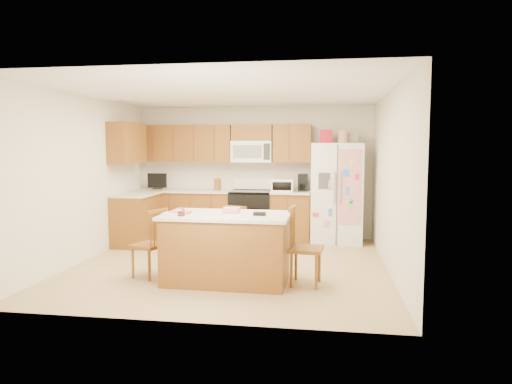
% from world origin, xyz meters
% --- Properties ---
extents(ground, '(4.50, 4.50, 0.00)m').
position_xyz_m(ground, '(0.00, 0.00, 0.00)').
color(ground, '#A3854F').
rests_on(ground, ground).
extents(room_shell, '(4.60, 4.60, 2.52)m').
position_xyz_m(room_shell, '(0.00, 0.00, 1.44)').
color(room_shell, beige).
rests_on(room_shell, ground).
extents(cabinetry, '(3.36, 1.56, 2.15)m').
position_xyz_m(cabinetry, '(-0.98, 1.79, 0.91)').
color(cabinetry, brown).
rests_on(cabinetry, ground).
extents(stove, '(0.76, 0.65, 1.13)m').
position_xyz_m(stove, '(0.00, 1.94, 0.47)').
color(stove, black).
rests_on(stove, ground).
extents(refrigerator, '(0.90, 0.79, 2.04)m').
position_xyz_m(refrigerator, '(1.57, 1.87, 0.92)').
color(refrigerator, white).
rests_on(refrigerator, ground).
extents(island, '(1.63, 0.98, 0.97)m').
position_xyz_m(island, '(0.13, -0.83, 0.45)').
color(island, brown).
rests_on(island, ground).
extents(windsor_chair_left, '(0.49, 0.50, 0.92)m').
position_xyz_m(windsor_chair_left, '(-0.92, -0.77, 0.43)').
color(windsor_chair_left, brown).
rests_on(windsor_chair_left, ground).
extents(windsor_chair_back, '(0.50, 0.49, 0.90)m').
position_xyz_m(windsor_chair_back, '(0.16, -0.04, 0.42)').
color(windsor_chair_back, brown).
rests_on(windsor_chair_back, ground).
extents(windsor_chair_right, '(0.45, 0.46, 0.99)m').
position_xyz_m(windsor_chair_right, '(1.11, -0.82, 0.47)').
color(windsor_chair_right, brown).
rests_on(windsor_chair_right, ground).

